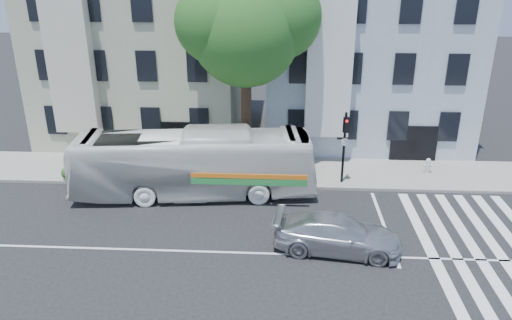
# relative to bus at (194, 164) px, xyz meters

# --- Properties ---
(ground) EXTENTS (120.00, 120.00, 0.00)m
(ground) POSITION_rel_bus_xyz_m (2.33, -5.20, -1.64)
(ground) COLOR black
(ground) RESTS_ON ground
(sidewalk_far) EXTENTS (80.00, 4.00, 0.15)m
(sidewalk_far) POSITION_rel_bus_xyz_m (2.33, 2.80, -1.56)
(sidewalk_far) COLOR gray
(sidewalk_far) RESTS_ON ground
(building_left) EXTENTS (12.00, 10.00, 11.00)m
(building_left) POSITION_rel_bus_xyz_m (-4.67, 9.80, 3.86)
(building_left) COLOR #A9AE92
(building_left) RESTS_ON ground
(building_right) EXTENTS (12.00, 10.00, 11.00)m
(building_right) POSITION_rel_bus_xyz_m (9.33, 9.80, 3.86)
(building_right) COLOR #A1AFC0
(building_right) RESTS_ON ground
(street_tree) EXTENTS (7.30, 5.90, 11.10)m
(street_tree) POSITION_rel_bus_xyz_m (2.39, 3.54, 6.19)
(street_tree) COLOR #2D2116
(street_tree) RESTS_ON ground
(bus) EXTENTS (3.92, 11.98, 3.28)m
(bus) POSITION_rel_bus_xyz_m (0.00, 0.00, 0.00)
(bus) COLOR white
(bus) RESTS_ON ground
(sedan) EXTENTS (2.69, 5.30, 1.47)m
(sedan) POSITION_rel_bus_xyz_m (6.54, -4.76, -0.90)
(sedan) COLOR silver
(sedan) RESTS_ON ground
(hedge) EXTENTS (8.14, 4.12, 0.70)m
(hedge) POSITION_rel_bus_xyz_m (-2.63, 1.10, -1.14)
(hedge) COLOR #30591D
(hedge) RESTS_ON sidewalk_far
(traffic_signal) EXTENTS (0.39, 0.52, 3.89)m
(traffic_signal) POSITION_rel_bus_xyz_m (7.40, 1.43, 0.87)
(traffic_signal) COLOR black
(traffic_signal) RESTS_ON ground
(fire_hydrant) EXTENTS (0.47, 0.27, 0.84)m
(fire_hydrant) POSITION_rel_bus_xyz_m (12.13, 2.96, -1.06)
(fire_hydrant) COLOR silver
(fire_hydrant) RESTS_ON sidewalk_far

